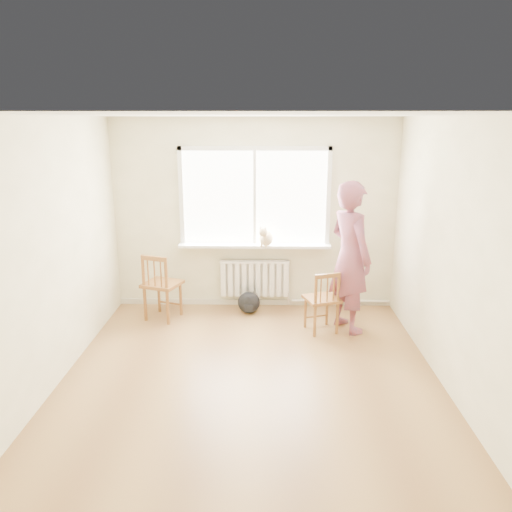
{
  "coord_description": "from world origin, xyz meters",
  "views": [
    {
      "loc": [
        0.15,
        -4.73,
        2.66
      ],
      "look_at": [
        0.04,
        1.2,
        1.03
      ],
      "focal_mm": 35.0,
      "sensor_mm": 36.0,
      "label": 1
    }
  ],
  "objects_px": {
    "chair_left": "(160,287)",
    "cat": "(266,237)",
    "person": "(350,257)",
    "backpack": "(249,302)",
    "chair_right": "(323,302)"
  },
  "relations": [
    {
      "from": "person",
      "to": "cat",
      "type": "distance_m",
      "value": 1.26
    },
    {
      "from": "chair_right",
      "to": "person",
      "type": "height_order",
      "value": "person"
    },
    {
      "from": "chair_right",
      "to": "person",
      "type": "distance_m",
      "value": 0.66
    },
    {
      "from": "chair_left",
      "to": "chair_right",
      "type": "bearing_deg",
      "value": -170.21
    },
    {
      "from": "chair_right",
      "to": "cat",
      "type": "distance_m",
      "value": 1.26
    },
    {
      "from": "cat",
      "to": "backpack",
      "type": "distance_m",
      "value": 0.96
    },
    {
      "from": "chair_left",
      "to": "cat",
      "type": "bearing_deg",
      "value": -144.45
    },
    {
      "from": "person",
      "to": "backpack",
      "type": "xyz_separation_m",
      "value": [
        -1.31,
        0.52,
        -0.82
      ]
    },
    {
      "from": "chair_left",
      "to": "cat",
      "type": "relative_size",
      "value": 2.12
    },
    {
      "from": "chair_left",
      "to": "person",
      "type": "bearing_deg",
      "value": -166.19
    },
    {
      "from": "chair_left",
      "to": "chair_right",
      "type": "xyz_separation_m",
      "value": [
        2.16,
        -0.39,
        -0.06
      ]
    },
    {
      "from": "backpack",
      "to": "chair_left",
      "type": "bearing_deg",
      "value": -168.13
    },
    {
      "from": "chair_left",
      "to": "person",
      "type": "distance_m",
      "value": 2.56
    },
    {
      "from": "chair_left",
      "to": "backpack",
      "type": "relative_size",
      "value": 2.98
    },
    {
      "from": "chair_right",
      "to": "person",
      "type": "relative_size",
      "value": 0.42
    }
  ]
}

